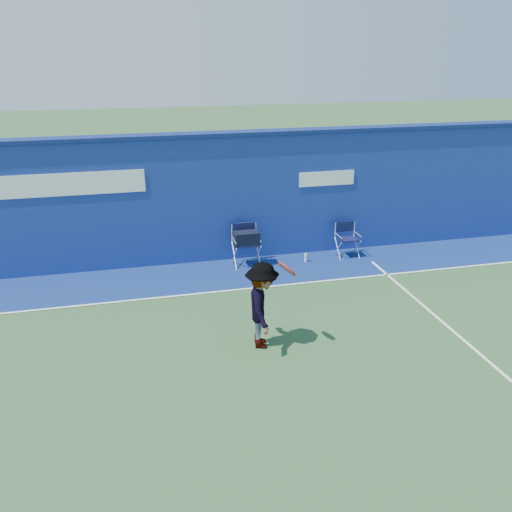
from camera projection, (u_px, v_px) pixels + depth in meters
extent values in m
plane|color=#2E512B|center=(218.00, 380.00, 8.58)|extent=(80.00, 80.00, 0.00)
cube|color=navy|center=(179.00, 202.00, 12.74)|extent=(24.00, 0.40, 3.00)
cube|color=navy|center=(175.00, 135.00, 12.17)|extent=(24.00, 0.50, 0.08)
cube|color=white|center=(39.00, 186.00, 11.68)|extent=(4.50, 0.02, 0.50)
cube|color=white|center=(327.00, 179.00, 13.18)|extent=(1.40, 0.02, 0.35)
cube|color=navy|center=(187.00, 278.00, 12.29)|extent=(24.00, 1.80, 0.01)
cube|color=white|center=(192.00, 294.00, 11.47)|extent=(24.00, 0.06, 0.01)
cube|color=#0E1236|center=(246.00, 244.00, 12.83)|extent=(0.52, 0.44, 0.03)
cube|color=silver|center=(244.00, 232.00, 12.98)|extent=(0.59, 0.03, 0.43)
cube|color=#0E1236|center=(244.00, 229.00, 12.95)|extent=(0.52, 0.03, 0.30)
cube|color=black|center=(247.00, 238.00, 12.74)|extent=(0.59, 0.34, 0.32)
cube|color=#0E1236|center=(244.00, 227.00, 12.93)|extent=(0.43, 0.06, 0.23)
cube|color=#0E1236|center=(348.00, 239.00, 13.38)|extent=(0.45, 0.38, 0.03)
cube|color=silver|center=(345.00, 229.00, 13.51)|extent=(0.51, 0.02, 0.37)
cube|color=#0E1236|center=(345.00, 226.00, 13.48)|extent=(0.45, 0.02, 0.26)
cylinder|color=silver|center=(306.00, 258.00, 13.17)|extent=(0.07, 0.07, 0.21)
imported|color=#EA4738|center=(262.00, 305.00, 9.29)|extent=(0.74, 1.09, 1.55)
torus|color=red|center=(287.00, 269.00, 9.01)|extent=(0.38, 0.44, 0.29)
cylinder|color=gray|center=(287.00, 269.00, 9.01)|extent=(0.31, 0.37, 0.23)
cylinder|color=black|center=(272.00, 281.00, 9.12)|extent=(0.27, 0.12, 0.26)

